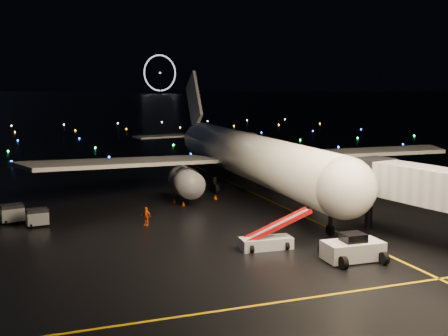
{
  "coord_description": "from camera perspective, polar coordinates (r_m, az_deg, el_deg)",
  "views": [
    {
      "loc": [
        -14.56,
        -39.59,
        13.25
      ],
      "look_at": [
        4.31,
        12.0,
        5.0
      ],
      "focal_mm": 45.0,
      "sensor_mm": 36.0,
      "label": 1
    }
  ],
  "objects": [
    {
      "name": "ground",
      "position": [
        340.16,
        -17.71,
        5.91
      ],
      "size": [
        2000.0,
        2000.0,
        0.0
      ],
      "primitive_type": "plane",
      "color": "black",
      "rests_on": "ground"
    },
    {
      "name": "lane_centre",
      "position": [
        62.13,
        5.74,
        -3.81
      ],
      "size": [
        0.25,
        80.0,
        0.02
      ],
      "primitive_type": "cube",
      "color": "#DBA908",
      "rests_on": "ground"
    },
    {
      "name": "lane_cross",
      "position": [
        33.79,
        -2.08,
        -14.53
      ],
      "size": [
        60.0,
        0.25,
        0.02
      ],
      "primitive_type": "cube",
      "color": "#DBA908",
      "rests_on": "ground"
    },
    {
      "name": "airliner",
      "position": [
        70.49,
        1.63,
        3.96
      ],
      "size": [
        55.23,
        52.62,
        15.24
      ],
      "primitive_type": null,
      "rotation": [
        0.0,
        0.0,
        -0.03
      ],
      "color": "white",
      "rests_on": "ground"
    },
    {
      "name": "pushback_tug",
      "position": [
        43.88,
        12.96,
        -7.81
      ],
      "size": [
        4.53,
        2.49,
        2.12
      ],
      "primitive_type": "cube",
      "rotation": [
        0.0,
        0.0,
        -0.04
      ],
      "color": "silver",
      "rests_on": "ground"
    },
    {
      "name": "belt_loader",
      "position": [
        45.72,
        4.3,
        -6.37
      ],
      "size": [
        6.3,
        2.09,
        3.01
      ],
      "primitive_type": null,
      "rotation": [
        0.0,
        0.0,
        -0.07
      ],
      "color": "silver",
      "rests_on": "ground"
    },
    {
      "name": "crew_c",
      "position": [
        53.63,
        -7.91,
        -4.87
      ],
      "size": [
        1.0,
        1.07,
        1.77
      ],
      "primitive_type": "imported",
      "rotation": [
        0.0,
        0.0,
        -0.87
      ],
      "color": "orange",
      "rests_on": "ground"
    },
    {
      "name": "safety_cone_0",
      "position": [
        62.02,
        -4.15,
        -3.6
      ],
      "size": [
        0.47,
        0.47,
        0.46
      ],
      "primitive_type": "cone",
      "rotation": [
        0.0,
        0.0,
        -0.17
      ],
      "color": "#EC3C00",
      "rests_on": "ground"
    },
    {
      "name": "safety_cone_1",
      "position": [
        65.31,
        -0.86,
        -2.95
      ],
      "size": [
        0.43,
        0.43,
        0.47
      ],
      "primitive_type": "cone",
      "rotation": [
        0.0,
        0.0,
        0.03
      ],
      "color": "#EC3C00",
      "rests_on": "ground"
    },
    {
      "name": "safety_cone_2",
      "position": [
        63.59,
        -5.08,
        -3.3
      ],
      "size": [
        0.51,
        0.51,
        0.48
      ],
      "primitive_type": "cone",
      "rotation": [
        0.0,
        0.0,
        -0.26
      ],
      "color": "#EC3C00",
      "rests_on": "ground"
    },
    {
      "name": "ferris_wheel",
      "position": [
        781.79,
        -6.52,
        9.43
      ],
      "size": [
        49.33,
        16.8,
        52.0
      ],
      "primitive_type": null,
      "rotation": [
        0.0,
        0.0,
        0.26
      ],
      "color": "black",
      "rests_on": "ground"
    },
    {
      "name": "taxiway_lights",
      "position": [
        146.9,
        -14.34,
        3.17
      ],
      "size": [
        164.0,
        92.0,
        0.36
      ],
      "primitive_type": null,
      "color": "black",
      "rests_on": "ground"
    },
    {
      "name": "baggage_cart_0",
      "position": [
        57.84,
        -20.75,
        -4.36
      ],
      "size": [
        2.37,
        1.91,
        1.78
      ],
      "primitive_type": "cube",
      "rotation": [
        0.0,
        0.0,
        0.23
      ],
      "color": "gray",
      "rests_on": "ground"
    },
    {
      "name": "baggage_cart_2",
      "position": [
        55.66,
        -18.44,
        -4.81
      ],
      "size": [
        2.1,
        1.6,
        1.65
      ],
      "primitive_type": "cube",
      "rotation": [
        0.0,
        0.0,
        0.13
      ],
      "color": "gray",
      "rests_on": "ground"
    }
  ]
}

